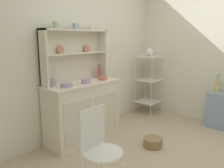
# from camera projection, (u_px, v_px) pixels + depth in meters

# --- Properties ---
(ground_plane) EXTENTS (3.84, 3.84, 0.00)m
(ground_plane) POSITION_uv_depth(u_px,v_px,m) (180.00, 161.00, 2.76)
(ground_plane) COLOR tan
(ground_plane) RESTS_ON ground
(wall_back) EXTENTS (3.84, 0.05, 2.50)m
(wall_back) POSITION_uv_depth(u_px,v_px,m) (87.00, 52.00, 3.57)
(wall_back) COLOR silver
(wall_back) RESTS_ON ground
(hutch_cabinet) EXTENTS (1.16, 0.45, 0.85)m
(hutch_cabinet) POSITION_uv_depth(u_px,v_px,m) (83.00, 110.00, 3.31)
(hutch_cabinet) COLOR silver
(hutch_cabinet) RESTS_ON ground
(hutch_shelf_unit) EXTENTS (1.09, 0.18, 0.74)m
(hutch_shelf_unit) POSITION_uv_depth(u_px,v_px,m) (74.00, 52.00, 3.25)
(hutch_shelf_unit) COLOR beige
(hutch_shelf_unit) RESTS_ON hutch_cabinet
(bakers_rack) EXTENTS (0.43, 0.40, 1.13)m
(bakers_rack) POSITION_uv_depth(u_px,v_px,m) (149.00, 79.00, 4.40)
(bakers_rack) COLOR silver
(bakers_rack) RESTS_ON ground
(side_shelf_blue) EXTENTS (0.28, 0.48, 0.60)m
(side_shelf_blue) POSITION_uv_depth(u_px,v_px,m) (223.00, 111.00, 3.73)
(side_shelf_blue) COLOR #849EBC
(side_shelf_blue) RESTS_ON ground
(wire_chair) EXTENTS (0.36, 0.36, 0.85)m
(wire_chair) POSITION_uv_depth(u_px,v_px,m) (99.00, 144.00, 2.09)
(wire_chair) COLOR white
(wire_chair) RESTS_ON ground
(floor_basket) EXTENTS (0.26, 0.26, 0.13)m
(floor_basket) POSITION_uv_depth(u_px,v_px,m) (153.00, 142.00, 3.13)
(floor_basket) COLOR #93754C
(floor_basket) RESTS_ON ground
(cup_sage_0) EXTENTS (0.08, 0.07, 0.08)m
(cup_sage_0) POSITION_uv_depth(u_px,v_px,m) (56.00, 25.00, 2.92)
(cup_sage_0) COLOR #9EB78E
(cup_sage_0) RESTS_ON hutch_shelf_unit
(cup_sky_1) EXTENTS (0.09, 0.07, 0.08)m
(cup_sky_1) POSITION_uv_depth(u_px,v_px,m) (75.00, 26.00, 3.15)
(cup_sky_1) COLOR #8EB2D1
(cup_sky_1) RESTS_ON hutch_shelf_unit
(cup_cream_2) EXTENTS (0.08, 0.07, 0.09)m
(cup_cream_2) POSITION_uv_depth(u_px,v_px,m) (92.00, 27.00, 3.39)
(cup_cream_2) COLOR silver
(cup_cream_2) RESTS_ON hutch_shelf_unit
(bowl_mixing_large) EXTENTS (0.16, 0.16, 0.05)m
(bowl_mixing_large) POSITION_uv_depth(u_px,v_px,m) (67.00, 85.00, 2.93)
(bowl_mixing_large) COLOR #B79ECC
(bowl_mixing_large) RESTS_ON hutch_cabinet
(bowl_floral_medium) EXTENTS (0.14, 0.14, 0.06)m
(bowl_floral_medium) POSITION_uv_depth(u_px,v_px,m) (86.00, 81.00, 3.18)
(bowl_floral_medium) COLOR #B79ECC
(bowl_floral_medium) RESTS_ON hutch_cabinet
(bowl_cream_small) EXTENTS (0.14, 0.14, 0.05)m
(bowl_cream_small) POSITION_uv_depth(u_px,v_px,m) (103.00, 78.00, 3.43)
(bowl_cream_small) COLOR #C67556
(bowl_cream_small) RESTS_ON hutch_cabinet
(jam_bottle) EXTENTS (0.05, 0.05, 0.21)m
(jam_bottle) POSITION_uv_depth(u_px,v_px,m) (100.00, 72.00, 3.59)
(jam_bottle) COLOR #B74C47
(jam_bottle) RESTS_ON hutch_cabinet
(utensil_jar) EXTENTS (0.08, 0.08, 0.23)m
(utensil_jar) POSITION_uv_depth(u_px,v_px,m) (54.00, 82.00, 2.95)
(utensil_jar) COLOR #B2B7C6
(utensil_jar) RESTS_ON hutch_cabinet
(porcelain_teapot) EXTENTS (0.24, 0.15, 0.17)m
(porcelain_teapot) POSITION_uv_depth(u_px,v_px,m) (149.00, 52.00, 4.29)
(porcelain_teapot) COLOR white
(porcelain_teapot) RESTS_ON bakers_rack
(flower_vase) EXTENTS (0.08, 0.08, 0.32)m
(flower_vase) POSITION_uv_depth(u_px,v_px,m) (218.00, 86.00, 3.73)
(flower_vase) COLOR #DBB760
(flower_vase) RESTS_ON side_shelf_blue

